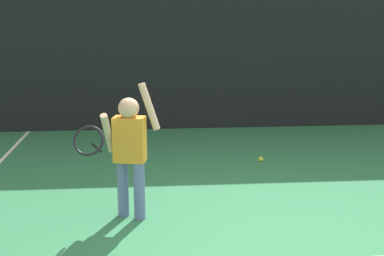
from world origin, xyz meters
The scene contains 5 objects.
ground_plane centered at (0.00, 0.00, 0.00)m, with size 20.00×20.00×0.00m, color #2D7247.
back_fence_windscreen centered at (0.00, 4.56, 1.60)m, with size 10.53×0.08×3.21m, color black.
fence_post_1 centered at (0.00, 4.62, 1.68)m, with size 0.09×0.09×3.36m, color slate.
tennis_player centered at (-1.25, 0.77, 0.73)m, with size 0.81×0.57×1.35m.
tennis_ball_2 centered at (0.44, 2.52, 0.03)m, with size 0.07×0.07×0.07m, color #CCE033.
Camera 1 is at (-1.03, -3.99, 2.04)m, focal length 47.79 mm.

